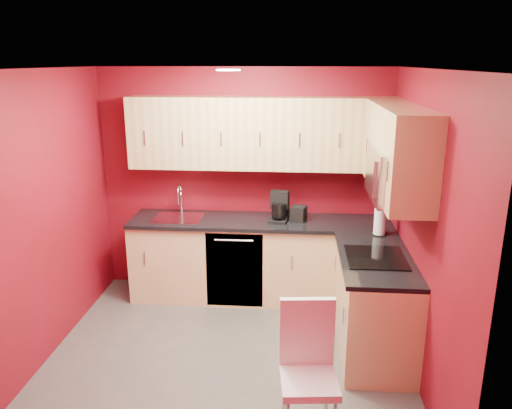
# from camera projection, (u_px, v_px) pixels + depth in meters

# --- Properties ---
(floor) EXTENTS (3.20, 3.20, 0.00)m
(floor) POSITION_uv_depth(u_px,v_px,m) (228.00, 356.00, 4.49)
(floor) COLOR #504D4A
(floor) RESTS_ON ground
(ceiling) EXTENTS (3.20, 3.20, 0.00)m
(ceiling) POSITION_uv_depth(u_px,v_px,m) (223.00, 69.00, 3.80)
(ceiling) COLOR white
(ceiling) RESTS_ON wall_back
(wall_back) EXTENTS (3.20, 0.00, 3.20)m
(wall_back) POSITION_uv_depth(u_px,v_px,m) (244.00, 182.00, 5.58)
(wall_back) COLOR maroon
(wall_back) RESTS_ON floor
(wall_front) EXTENTS (3.20, 0.00, 3.20)m
(wall_front) POSITION_uv_depth(u_px,v_px,m) (187.00, 311.00, 2.71)
(wall_front) COLOR maroon
(wall_front) RESTS_ON floor
(wall_left) EXTENTS (0.00, 3.00, 3.00)m
(wall_left) POSITION_uv_depth(u_px,v_px,m) (41.00, 219.00, 4.27)
(wall_left) COLOR maroon
(wall_left) RESTS_ON floor
(wall_right) EXTENTS (0.00, 3.00, 3.00)m
(wall_right) POSITION_uv_depth(u_px,v_px,m) (422.00, 229.00, 4.02)
(wall_right) COLOR maroon
(wall_right) RESTS_ON floor
(base_cabinets_back) EXTENTS (2.80, 0.60, 0.87)m
(base_cabinets_back) POSITION_uv_depth(u_px,v_px,m) (260.00, 260.00, 5.50)
(base_cabinets_back) COLOR #E1B180
(base_cabinets_back) RESTS_ON floor
(base_cabinets_right) EXTENTS (0.60, 1.30, 0.87)m
(base_cabinets_right) POSITION_uv_depth(u_px,v_px,m) (373.00, 305.00, 4.51)
(base_cabinets_right) COLOR #E1B180
(base_cabinets_right) RESTS_ON floor
(countertop_back) EXTENTS (2.80, 0.63, 0.04)m
(countertop_back) POSITION_uv_depth(u_px,v_px,m) (260.00, 222.00, 5.36)
(countertop_back) COLOR black
(countertop_back) RESTS_ON base_cabinets_back
(countertop_right) EXTENTS (0.63, 1.27, 0.04)m
(countertop_right) POSITION_uv_depth(u_px,v_px,m) (375.00, 259.00, 4.37)
(countertop_right) COLOR black
(countertop_right) RESTS_ON base_cabinets_right
(upper_cabinets_back) EXTENTS (2.80, 0.35, 0.75)m
(upper_cabinets_back) POSITION_uv_depth(u_px,v_px,m) (261.00, 133.00, 5.24)
(upper_cabinets_back) COLOR tan
(upper_cabinets_back) RESTS_ON wall_back
(upper_cabinets_right) EXTENTS (0.35, 1.55, 0.75)m
(upper_cabinets_right) POSITION_uv_depth(u_px,v_px,m) (396.00, 142.00, 4.28)
(upper_cabinets_right) COLOR tan
(upper_cabinets_right) RESTS_ON wall_right
(microwave) EXTENTS (0.42, 0.76, 0.42)m
(microwave) POSITION_uv_depth(u_px,v_px,m) (396.00, 174.00, 4.11)
(microwave) COLOR silver
(microwave) RESTS_ON upper_cabinets_right
(cooktop) EXTENTS (0.50, 0.55, 0.01)m
(cooktop) POSITION_uv_depth(u_px,v_px,m) (376.00, 257.00, 4.33)
(cooktop) COLOR black
(cooktop) RESTS_ON countertop_right
(sink) EXTENTS (0.52, 0.42, 0.35)m
(sink) POSITION_uv_depth(u_px,v_px,m) (178.00, 214.00, 5.44)
(sink) COLOR silver
(sink) RESTS_ON countertop_back
(dishwasher_front) EXTENTS (0.60, 0.02, 0.82)m
(dishwasher_front) POSITION_uv_depth(u_px,v_px,m) (234.00, 270.00, 5.25)
(dishwasher_front) COLOR black
(dishwasher_front) RESTS_ON base_cabinets_back
(downlight) EXTENTS (0.20, 0.20, 0.01)m
(downlight) POSITION_uv_depth(u_px,v_px,m) (228.00, 70.00, 4.09)
(downlight) COLOR white
(downlight) RESTS_ON ceiling
(coffee_maker) EXTENTS (0.23, 0.28, 0.32)m
(coffee_maker) POSITION_uv_depth(u_px,v_px,m) (279.00, 207.00, 5.27)
(coffee_maker) COLOR black
(coffee_maker) RESTS_ON countertop_back
(napkin_holder) EXTENTS (0.19, 0.19, 0.16)m
(napkin_holder) POSITION_uv_depth(u_px,v_px,m) (299.00, 214.00, 5.31)
(napkin_holder) COLOR black
(napkin_holder) RESTS_ON countertop_back
(paper_towel) EXTENTS (0.17, 0.17, 0.27)m
(paper_towel) POSITION_uv_depth(u_px,v_px,m) (380.00, 222.00, 4.87)
(paper_towel) COLOR silver
(paper_towel) RESTS_ON countertop_right
(dining_chair) EXTENTS (0.43, 0.45, 0.97)m
(dining_chair) POSITION_uv_depth(u_px,v_px,m) (309.00, 374.00, 3.43)
(dining_chair) COLOR white
(dining_chair) RESTS_ON floor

